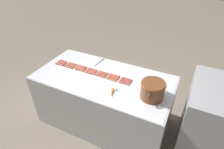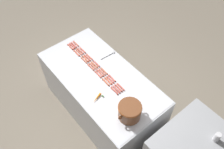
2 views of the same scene
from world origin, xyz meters
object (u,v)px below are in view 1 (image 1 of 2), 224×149
hot_dog_20 (125,82)px  hot_dog_9 (81,68)px  hot_dog_14 (61,63)px  hot_dog_25 (100,76)px  hot_dog_3 (93,69)px  hot_dog_17 (91,72)px  bean_pot (153,89)px  hot_dog_7 (62,62)px  hot_dog_19 (113,78)px  hot_dog_16 (80,69)px  hot_dog_2 (83,66)px  hot_dog_13 (126,80)px  carrot (112,93)px  serving_spoon (101,60)px  back_cabinet (212,122)px  hot_dog_12 (114,77)px  hot_dog_15 (70,66)px  hot_dog_24 (89,73)px  hot_dog_11 (103,73)px  hot_dog_4 (104,72)px  hot_dog_8 (71,65)px  hot_dog_22 (69,67)px  hot_dog_6 (127,79)px  hot_dog_1 (73,64)px  hot_dog_0 (64,61)px  hot_dog_5 (115,75)px  hot_dog_21 (59,64)px  hot_dog_27 (124,83)px  hot_dog_23 (79,70)px  hot_dog_10 (92,71)px  hot_dog_26 (111,79)px

hot_dog_20 → hot_dog_9: bearing=-92.9°
hot_dog_14 → hot_dog_20: bearing=89.9°
hot_dog_25 → hot_dog_3: bearing=-120.7°
hot_dog_17 → hot_dog_25: 0.17m
hot_dog_9 → bean_pot: bean_pot is taller
hot_dog_7 → hot_dog_19: bearing=88.1°
hot_dog_16 → hot_dog_2: bearing=176.7°
hot_dog_13 → carrot: bearing=-9.5°
hot_dog_3 → serving_spoon: hot_dog_3 is taller
back_cabinet → hot_dog_12: (0.12, -1.34, 0.37)m
hot_dog_15 → serving_spoon: hot_dog_15 is taller
hot_dog_15 → hot_dog_19: bearing=90.0°
hot_dog_12 → serving_spoon: size_ratio=0.59×
hot_dog_2 → hot_dog_24: 0.20m
back_cabinet → hot_dog_25: back_cabinet is taller
hot_dog_7 → hot_dog_11: same height
hot_dog_9 → hot_dog_25: size_ratio=1.00×
hot_dog_19 → hot_dog_20: bearing=88.6°
hot_dog_4 → hot_dog_15: size_ratio=1.00×
hot_dog_8 → hot_dog_22: (0.07, 0.00, 0.00)m
hot_dog_6 → hot_dog_22: (0.10, -0.90, 0.00)m
hot_dog_12 → hot_dog_24: 0.37m
hot_dog_9 → bean_pot: size_ratio=0.44×
hot_dog_1 → hot_dog_13: size_ratio=1.00×
hot_dog_4 → hot_dog_22: bearing=-79.2°
hot_dog_6 → hot_dog_17: 0.54m
hot_dog_0 → hot_dog_5: 0.89m
hot_dog_21 → hot_dog_27: 1.07m
hot_dog_15 → hot_dog_23: (0.04, 0.19, 0.00)m
hot_dog_4 → hot_dog_5: size_ratio=1.00×
hot_dog_1 → serving_spoon: bearing=132.6°
hot_dog_4 → hot_dog_17: same height
hot_dog_1 → hot_dog_9: bearing=78.2°
hot_dog_0 → hot_dog_8: size_ratio=1.00×
hot_dog_9 → bean_pot: 1.14m
hot_dog_0 → back_cabinet: bearing=92.2°
hot_dog_9 → serving_spoon: size_ratio=0.59×
hot_dog_10 → hot_dog_17: (0.03, 0.01, 0.00)m
hot_dog_19 → bean_pot: bearing=76.9°
hot_dog_0 → hot_dog_27: size_ratio=1.00×
hot_dog_10 → hot_dog_21: (0.07, -0.53, 0.00)m
hot_dog_9 → hot_dog_27: same height
hot_dog_21 → hot_dog_26: (0.00, 0.89, 0.00)m
hot_dog_26 → hot_dog_1: bearing=-98.7°
hot_dog_7 → hot_dog_19: (0.03, 0.89, 0.00)m
hot_dog_8 → hot_dog_9: (-0.00, 0.18, 0.00)m
hot_dog_0 → hot_dog_26: bearing=83.1°
hot_dog_3 → hot_dog_26: same height
hot_dog_9 → hot_dog_13: bearing=90.0°
hot_dog_16 → carrot: bearing=66.5°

